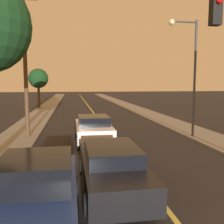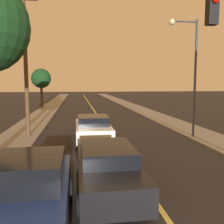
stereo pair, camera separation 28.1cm
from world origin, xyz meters
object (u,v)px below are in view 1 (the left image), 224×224
Objects in this scene: car_near_lane_front at (111,166)px; utility_pole_left at (25,62)px; tree_left_far at (38,79)px; car_near_lane_second at (93,128)px; streetlamp_right at (189,63)px; car_outer_lane_front at (37,193)px.

utility_pole_left reaches higher than car_near_lane_front.
utility_pole_left is at bearing -85.08° from tree_left_far.
car_near_lane_second is 0.51× the size of utility_pole_left.
streetlamp_right is at bearing -8.95° from utility_pole_left.
streetlamp_right is 1.34× the size of tree_left_far.
car_near_lane_front is 2.80m from car_outer_lane_front.
car_outer_lane_front is (-2.00, -8.38, 0.07)m from car_near_lane_second.
tree_left_far is (-5.50, 26.92, 3.23)m from car_near_lane_front.
car_outer_lane_front is at bearing -135.84° from car_near_lane_front.
car_near_lane_second is 6.90m from streetlamp_right.
car_outer_lane_front is 0.45× the size of utility_pole_left.
tree_left_far is at bearing 105.01° from car_near_lane_second.
car_near_lane_second is at bearing 90.00° from car_near_lane_front.
tree_left_far is at bearing 119.05° from streetlamp_right.
car_near_lane_second is at bearing -24.10° from utility_pole_left.
tree_left_far is at bearing 101.54° from car_near_lane_front.
car_near_lane_front is 0.58× the size of utility_pole_left.
utility_pole_left is 18.83m from tree_left_far.
car_near_lane_front is at bearing -78.46° from tree_left_far.
streetlamp_right reaches higher than car_outer_lane_front.
utility_pole_left is (-3.88, 1.74, 3.84)m from car_near_lane_second.
tree_left_far is at bearing 94.92° from utility_pole_left.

